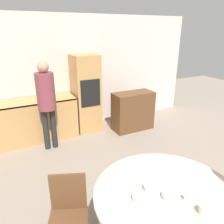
% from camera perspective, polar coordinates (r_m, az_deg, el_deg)
% --- Properties ---
extents(wall_back, '(6.35, 0.05, 2.60)m').
position_cam_1_polar(wall_back, '(5.22, -10.25, 9.79)').
color(wall_back, silver).
rests_on(wall_back, ground_plane).
extents(kitchen_counter, '(2.19, 0.60, 0.90)m').
position_cam_1_polar(kitchen_counter, '(4.92, -22.18, -2.34)').
color(kitchen_counter, tan).
rests_on(kitchen_counter, ground_plane).
extents(oven_unit, '(0.56, 0.59, 1.76)m').
position_cam_1_polar(oven_unit, '(5.06, -6.82, 4.74)').
color(oven_unit, tan).
rests_on(oven_unit, ground_plane).
extents(sideboard, '(0.95, 0.45, 0.91)m').
position_cam_1_polar(sideboard, '(5.19, 5.47, 0.23)').
color(sideboard, brown).
rests_on(sideboard, ground_plane).
extents(dining_table, '(1.49, 1.49, 0.72)m').
position_cam_1_polar(dining_table, '(2.53, 13.80, -22.99)').
color(dining_table, brown).
rests_on(dining_table, ground_plane).
extents(chair_far_left, '(0.52, 0.52, 0.87)m').
position_cam_1_polar(chair_far_left, '(2.54, -11.31, -23.96)').
color(chair_far_left, brown).
rests_on(chair_far_left, ground_plane).
extents(person_standing, '(0.34, 0.34, 1.74)m').
position_cam_1_polar(person_standing, '(4.28, -16.81, 3.85)').
color(person_standing, '#262628').
rests_on(person_standing, ground_plane).
extents(cup, '(0.08, 0.08, 0.09)m').
position_cam_1_polar(cup, '(2.26, 22.74, -22.44)').
color(cup, beige).
rests_on(cup, dining_table).
extents(bowl_near, '(0.13, 0.13, 0.05)m').
position_cam_1_polar(bowl_near, '(2.39, 9.82, -18.89)').
color(bowl_near, silver).
rests_on(bowl_near, dining_table).
extents(bowl_centre, '(0.15, 0.15, 0.05)m').
position_cam_1_polar(bowl_centre, '(2.34, 14.72, -20.39)').
color(bowl_centre, silver).
rests_on(bowl_centre, dining_table).
extents(bowl_far, '(0.13, 0.13, 0.04)m').
position_cam_1_polar(bowl_far, '(2.27, 6.99, -21.31)').
color(bowl_far, beige).
rests_on(bowl_far, dining_table).
extents(salt_shaker, '(0.03, 0.03, 0.09)m').
position_cam_1_polar(salt_shaker, '(2.34, 18.67, -20.20)').
color(salt_shaker, white).
rests_on(salt_shaker, dining_table).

